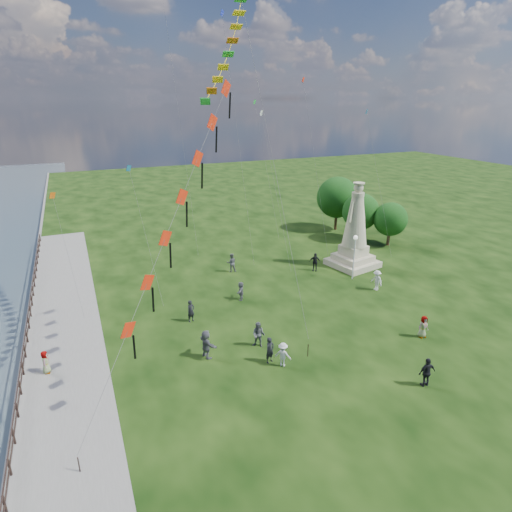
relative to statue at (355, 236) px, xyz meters
name	(u,v)px	position (x,y,z in m)	size (l,w,h in m)	color
waterfront	(44,364)	(-27.95, -6.28, -3.23)	(200.00, 200.00, 1.51)	#354A50
statue	(355,236)	(0.00, 0.00, 0.00)	(4.87, 4.87, 8.38)	tan
lamppost	(355,248)	(-2.00, -2.80, -0.11)	(0.39, 0.39, 4.24)	silver
tree_row	(354,205)	(5.96, 8.51, 0.57)	(6.45, 12.18, 6.74)	#382314
person_0	(270,350)	(-14.74, -11.85, -2.29)	(0.63, 0.42, 1.74)	black
person_1	(259,335)	(-14.67, -9.92, -2.25)	(0.89, 0.55, 1.82)	#595960
person_2	(283,355)	(-14.17, -12.54, -2.36)	(1.04, 0.54, 1.61)	silver
person_3	(427,372)	(-7.44, -17.63, -2.24)	(1.08, 0.55, 1.84)	black
person_4	(423,327)	(-3.61, -13.36, -2.35)	(0.79, 0.49, 1.62)	#595960
person_5	(206,344)	(-18.26, -9.73, -2.20)	(1.80, 0.77, 1.94)	#595960
person_6	(191,311)	(-17.90, -4.70, -2.31)	(0.63, 0.41, 1.72)	black
person_7	(231,263)	(-11.68, 3.33, -2.24)	(0.90, 0.56, 1.86)	#595960
person_8	(377,280)	(-1.54, -5.66, -2.25)	(1.18, 0.61, 1.83)	silver
person_9	(315,262)	(-4.17, 0.35, -2.25)	(1.07, 0.55, 1.82)	black
person_10	(46,363)	(-27.71, -7.59, -2.43)	(0.72, 0.44, 1.47)	#595960
person_11	(241,291)	(-13.09, -2.69, -2.37)	(1.47, 0.63, 1.58)	#595960
red_kite_train	(181,204)	(-19.56, -10.64, 7.31)	(11.04, 9.35, 16.84)	black
small_kites	(235,125)	(-9.45, 7.57, 10.22)	(31.81, 17.18, 26.55)	#165F85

